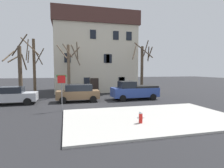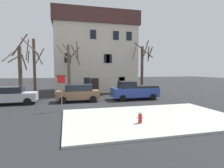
{
  "view_description": "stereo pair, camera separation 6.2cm",
  "coord_description": "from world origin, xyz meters",
  "views": [
    {
      "loc": [
        -1.66,
        -17.04,
        3.26
      ],
      "look_at": [
        3.55,
        3.29,
        1.62
      ],
      "focal_mm": 29.4,
      "sensor_mm": 36.0,
      "label": 1
    },
    {
      "loc": [
        -1.6,
        -17.06,
        3.26
      ],
      "look_at": [
        3.55,
        3.29,
        1.62
      ],
      "focal_mm": 29.4,
      "sensor_mm": 36.0,
      "label": 2
    }
  ],
  "objects": [
    {
      "name": "ground_plane",
      "position": [
        0.0,
        0.0,
        0.0
      ],
      "size": [
        120.0,
        120.0,
        0.0
      ],
      "primitive_type": "plane",
      "color": "#262628"
    },
    {
      "name": "sidewalk_slab",
      "position": [
        3.86,
        -5.99,
        0.06
      ],
      "size": [
        11.39,
        7.08,
        0.12
      ],
      "primitive_type": "cube",
      "color": "#B7B5AD",
      "rests_on": "ground_plane"
    },
    {
      "name": "building_main",
      "position": [
        2.81,
        11.56,
        5.9
      ],
      "size": [
        12.21,
        7.8,
        11.61
      ],
      "color": "beige",
      "rests_on": "ground_plane"
    },
    {
      "name": "tree_bare_near",
      "position": [
        -6.53,
        5.19,
        3.26
      ],
      "size": [
        2.26,
        2.41,
        7.35
      ],
      "color": "#4C3D2D",
      "rests_on": "ground_plane"
    },
    {
      "name": "tree_bare_mid",
      "position": [
        -5.25,
        6.66,
        3.78
      ],
      "size": [
        2.47,
        2.48,
        6.97
      ],
      "color": "brown",
      "rests_on": "ground_plane"
    },
    {
      "name": "tree_bare_far",
      "position": [
        -1.14,
        6.06,
        3.58
      ],
      "size": [
        2.87,
        2.85,
        6.52
      ],
      "color": "brown",
      "rests_on": "ground_plane"
    },
    {
      "name": "tree_bare_end",
      "position": [
        8.18,
        5.33,
        3.65
      ],
      "size": [
        2.75,
        2.95,
        7.05
      ],
      "color": "#4C3D2D",
      "rests_on": "ground_plane"
    },
    {
      "name": "car_silver_sedan",
      "position": [
        -6.56,
        1.84,
        0.84
      ],
      "size": [
        4.46,
        2.11,
        1.67
      ],
      "color": "#B7BABF",
      "rests_on": "ground_plane"
    },
    {
      "name": "car_brown_wagon",
      "position": [
        -0.4,
        1.77,
        0.91
      ],
      "size": [
        4.33,
        2.1,
        1.75
      ],
      "color": "brown",
      "rests_on": "ground_plane"
    },
    {
      "name": "pickup_truck_blue",
      "position": [
        5.66,
        1.68,
        0.97
      ],
      "size": [
        5.08,
        2.3,
        2.01
      ],
      "color": "#2D4799",
      "rests_on": "ground_plane"
    },
    {
      "name": "fire_hydrant",
      "position": [
        2.61,
        -7.19,
        0.47
      ],
      "size": [
        0.42,
        0.22,
        0.68
      ],
      "color": "red",
      "rests_on": "sidewalk_slab"
    },
    {
      "name": "street_sign_pole",
      "position": [
        -1.94,
        -2.19,
        1.99
      ],
      "size": [
        0.76,
        0.07,
        2.85
      ],
      "color": "slate",
      "rests_on": "ground_plane"
    },
    {
      "name": "bicycle_leaning",
      "position": [
        -6.38,
        5.59,
        0.37
      ],
      "size": [
        1.7,
        0.5,
        1.03
      ],
      "color": "black",
      "rests_on": "ground_plane"
    }
  ]
}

